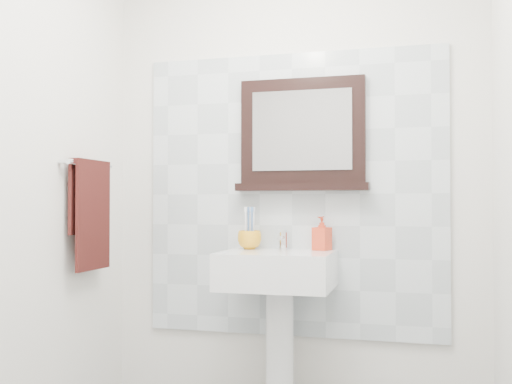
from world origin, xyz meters
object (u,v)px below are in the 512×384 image
Objects in this scene: pedestal_sink at (278,289)px; framed_mirror at (302,137)px; toothbrush_cup at (249,240)px; soap_dispenser at (322,233)px; hand_towel at (91,206)px.

framed_mirror is (0.09, 0.19, 0.77)m from pedestal_sink.
toothbrush_cup is 0.71× the size of soap_dispenser.
hand_towel is (-1.00, -0.41, -0.36)m from framed_mirror.
toothbrush_cup is at bearing -164.70° from framed_mirror.
framed_mirror is 1.14m from hand_towel.
pedestal_sink is 0.80m from framed_mirror.
hand_towel is at bearing -140.55° from soap_dispenser.
toothbrush_cup is 0.18× the size of framed_mirror.
framed_mirror is (-0.11, 0.05, 0.50)m from soap_dispenser.
hand_towel reaches higher than pedestal_sink.
framed_mirror is at bearing 63.93° from pedestal_sink.
framed_mirror is at bearing 178.23° from soap_dispenser.
hand_towel is (-0.91, -0.23, 0.41)m from pedestal_sink.
toothbrush_cup is 0.38m from soap_dispenser.
hand_towel reaches higher than toothbrush_cup.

